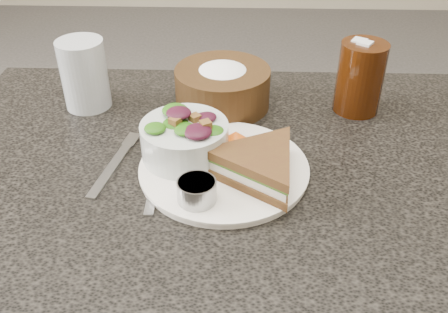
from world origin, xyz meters
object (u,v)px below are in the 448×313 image
at_px(salad_bowl, 184,134).
at_px(water_glass, 84,74).
at_px(dinner_plate, 224,169).
at_px(sandwich, 259,165).
at_px(bread_basket, 223,81).
at_px(cola_glass, 361,75).
at_px(dining_table, 226,311).
at_px(dressing_ramekin, 197,191).

relative_size(salad_bowl, water_glass, 1.06).
xyz_separation_m(dinner_plate, water_glass, (-0.27, 0.21, 0.06)).
distance_m(sandwich, bread_basket, 0.25).
relative_size(bread_basket, water_glass, 1.37).
bearing_deg(water_glass, bread_basket, 2.03).
bearing_deg(water_glass, dinner_plate, -37.69).
height_order(cola_glass, water_glass, cola_glass).
distance_m(dinner_plate, bread_basket, 0.22).
relative_size(dining_table, sandwich, 5.62).
bearing_deg(dining_table, cola_glass, 38.11).
xyz_separation_m(salad_bowl, water_glass, (-0.21, 0.18, 0.01)).
height_order(dressing_ramekin, bread_basket, bread_basket).
relative_size(dining_table, cola_glass, 6.88).
bearing_deg(cola_glass, dining_table, -141.89).
distance_m(dining_table, bread_basket, 0.47).
height_order(dining_table, cola_glass, cola_glass).
xyz_separation_m(dining_table, dressing_ramekin, (-0.04, -0.10, 0.40)).
distance_m(bread_basket, water_glass, 0.26).
relative_size(sandwich, bread_basket, 0.99).
xyz_separation_m(salad_bowl, bread_basket, (0.05, 0.19, -0.00)).
distance_m(bread_basket, cola_glass, 0.26).
relative_size(cola_glass, water_glass, 1.11).
bearing_deg(dressing_ramekin, dining_table, 69.35).
distance_m(salad_bowl, dressing_ramekin, 0.12).
xyz_separation_m(dressing_ramekin, bread_basket, (0.03, 0.30, 0.02)).
height_order(dinner_plate, water_glass, water_glass).
distance_m(salad_bowl, bread_basket, 0.20).
bearing_deg(bread_basket, water_glass, -177.97).
bearing_deg(dining_table, dressing_ramekin, -110.65).
distance_m(dressing_ramekin, cola_glass, 0.41).
bearing_deg(dinner_plate, sandwich, -27.97).
bearing_deg(water_glass, dining_table, -34.56).
xyz_separation_m(dining_table, dinner_plate, (-0.00, -0.02, 0.38)).
distance_m(dinner_plate, salad_bowl, 0.08).
height_order(salad_bowl, cola_glass, cola_glass).
height_order(bread_basket, cola_glass, cola_glass).
bearing_deg(dressing_ramekin, bread_basket, 85.12).
bearing_deg(cola_glass, sandwich, -128.80).
relative_size(dressing_ramekin, water_glass, 0.43).
bearing_deg(dinner_plate, bread_basket, 92.68).
distance_m(dining_table, water_glass, 0.55).
height_order(sandwich, salad_bowl, salad_bowl).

